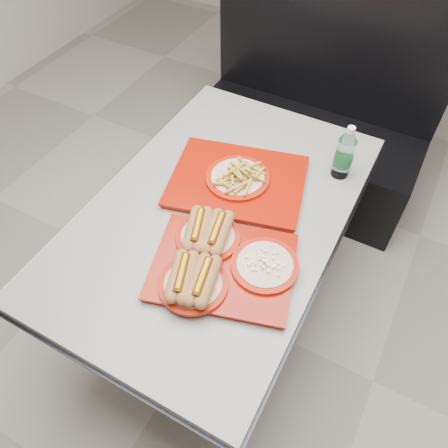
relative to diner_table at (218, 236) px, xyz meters
The scene contains 6 objects.
ground 0.58m from the diner_table, ahead, with size 6.00×6.00×0.00m, color #9A948A.
diner_table is the anchor object (origin of this frame).
booth_bench 1.11m from the diner_table, 90.00° to the left, with size 1.30×0.57×1.35m.
tray_near 0.34m from the diner_table, 60.87° to the right, with size 0.55×0.48×0.10m.
tray_far 0.25m from the diner_table, 87.25° to the left, with size 0.60×0.52×0.10m.
water_bottle 0.59m from the diner_table, 49.50° to the left, with size 0.07×0.07×0.23m.
Camera 1 is at (0.55, -0.96, 1.98)m, focal length 35.00 mm.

